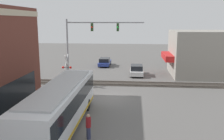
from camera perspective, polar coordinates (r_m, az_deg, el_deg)
ground_plane at (r=25.04m, az=-0.29°, el=-6.48°), size 120.00×120.00×0.00m
shop_building at (r=37.24m, az=19.39°, el=3.65°), size 8.48×9.05×6.26m
city_bus at (r=18.11m, az=-11.57°, el=-7.77°), size 12.03×2.59×3.23m
traffic_signal_gantry at (r=29.32m, az=-5.51°, el=7.49°), size 0.42×9.02×7.82m
crossing_signal at (r=29.34m, az=-10.27°, el=0.59°), size 1.41×1.18×3.81m
rail_track_near at (r=30.78m, az=0.81°, el=-3.05°), size 2.60×60.00×0.15m
parked_car_white at (r=35.35m, az=5.65°, el=-0.13°), size 4.33×1.82×1.51m
parked_car_blue at (r=42.65m, az=-1.66°, el=1.81°), size 4.67×1.82×1.39m
pedestrian_near_bus at (r=16.65m, az=-5.41°, el=-12.69°), size 0.34×0.34×1.71m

